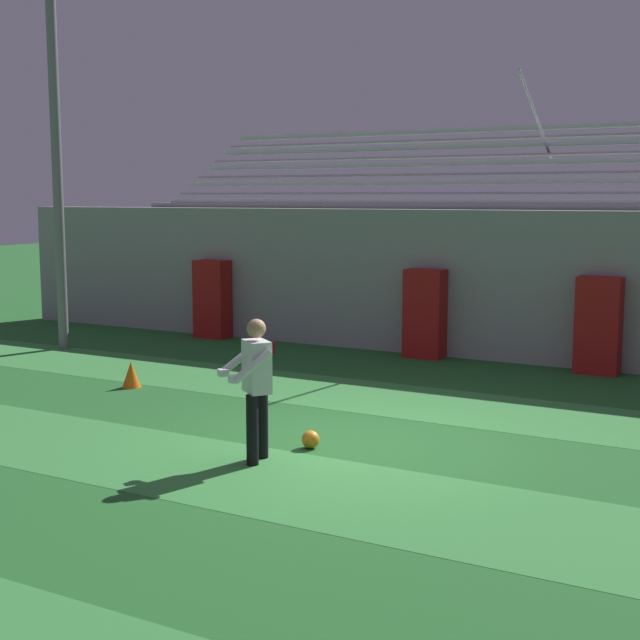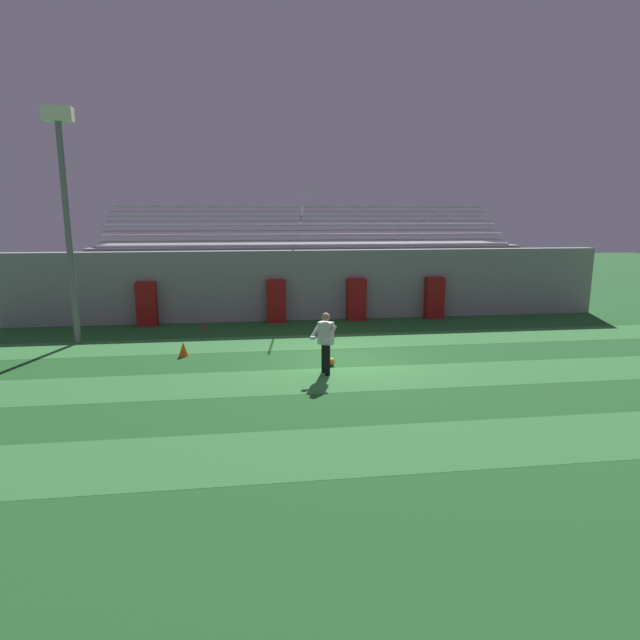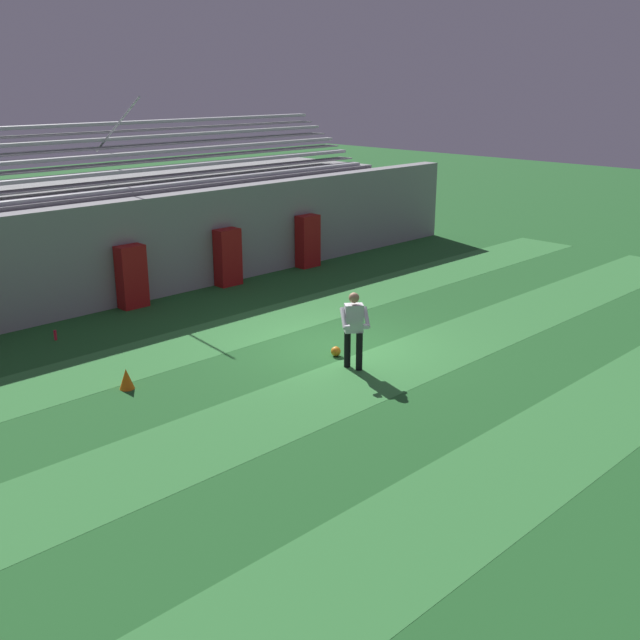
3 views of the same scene
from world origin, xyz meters
TOP-DOWN VIEW (x-y plane):
  - ground_plane at (0.00, 0.00)m, footprint 80.00×80.00m
  - turf_stripe_near at (0.00, -6.00)m, footprint 28.00×2.11m
  - turf_stripe_mid at (0.00, -1.79)m, footprint 28.00×2.11m
  - turf_stripe_far at (0.00, 2.42)m, footprint 28.00×2.11m
  - back_wall at (0.00, 6.50)m, footprint 24.00×0.60m
  - padding_pillar_gate_left at (-1.61, 5.95)m, footprint 0.74×0.44m
  - padding_pillar_gate_right at (1.61, 5.95)m, footprint 0.74×0.44m
  - padding_pillar_far_left at (-6.57, 5.95)m, footprint 0.74×0.44m
  - padding_pillar_far_right at (4.88, 5.95)m, footprint 0.74×0.44m
  - bleacher_stand at (-0.00, 8.84)m, footprint 18.00×4.05m
  - floodlight_pole at (-8.37, 3.34)m, footprint 0.90×0.36m
  - goalkeeper at (-0.70, -1.27)m, footprint 0.74×0.72m
  - soccer_ball at (-0.42, -0.49)m, footprint 0.22×0.22m
  - traffic_cone at (-4.69, 1.14)m, footprint 0.30×0.30m
  - water_bottle at (-4.35, 4.89)m, footprint 0.07×0.07m

SIDE VIEW (x-z plane):
  - ground_plane at x=0.00m, z-range 0.00..0.00m
  - turf_stripe_near at x=0.00m, z-range 0.00..0.01m
  - turf_stripe_mid at x=0.00m, z-range 0.00..0.01m
  - turf_stripe_far at x=0.00m, z-range 0.00..0.01m
  - soccer_ball at x=-0.42m, z-range 0.00..0.22m
  - water_bottle at x=-4.35m, z-range 0.00..0.24m
  - traffic_cone at x=-4.69m, z-range 0.00..0.42m
  - padding_pillar_gate_left at x=-1.61m, z-range 0.00..1.69m
  - padding_pillar_gate_right at x=1.61m, z-range 0.00..1.69m
  - padding_pillar_far_left at x=-6.57m, z-range 0.00..1.69m
  - padding_pillar_far_right at x=4.88m, z-range 0.00..1.69m
  - goalkeeper at x=-0.70m, z-range 0.12..1.79m
  - back_wall at x=0.00m, z-range 0.00..2.80m
  - bleacher_stand at x=0.00m, z-range -1.21..4.22m
  - floodlight_pole at x=-8.37m, z-range 1.04..8.50m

